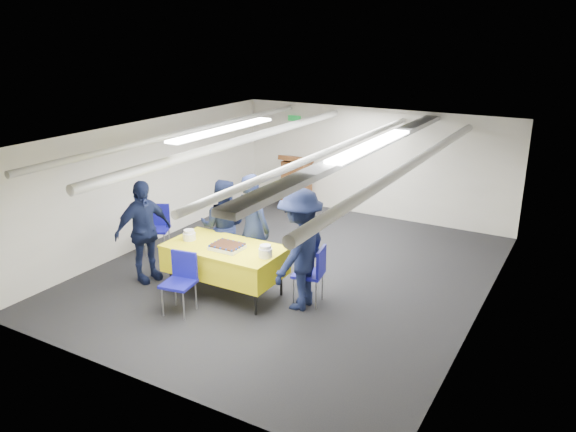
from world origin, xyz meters
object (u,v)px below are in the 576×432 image
at_px(sailor_b, 223,226).
at_px(sailor_c, 143,231).
at_px(podium, 297,182).
at_px(chair_right, 314,269).
at_px(chair_near, 181,276).
at_px(sailor_d, 300,250).
at_px(sailor_a, 253,228).
at_px(chair_left, 158,224).
at_px(serving_table, 225,259).
at_px(sheet_cake, 227,247).

distance_m(sailor_b, sailor_c, 1.27).
distance_m(podium, chair_right, 4.53).
xyz_separation_m(chair_near, sailor_d, (1.40, 0.94, 0.35)).
bearing_deg(sailor_a, chair_left, 7.00).
height_order(chair_left, sailor_a, sailor_a).
bearing_deg(serving_table, podium, 104.60).
distance_m(sailor_a, sailor_b, 0.62).
xyz_separation_m(sailor_b, sailor_c, (-0.88, -0.91, 0.04)).
bearing_deg(podium, chair_near, -79.92).
bearing_deg(podium, chair_right, -57.88).
relative_size(sheet_cake, podium, 0.38).
bearing_deg(sailor_b, sailor_d, 141.64).
bearing_deg(serving_table, sailor_d, 8.97).
xyz_separation_m(podium, sailor_a, (1.20, -3.58, 0.26)).
height_order(sheet_cake, chair_right, chair_right).
height_order(serving_table, chair_near, chair_near).
height_order(podium, chair_near, podium).
bearing_deg(chair_left, chair_right, -6.83).
xyz_separation_m(sheet_cake, podium, (-1.21, 4.29, -0.20)).
bearing_deg(sailor_d, sailor_c, -80.73).
bearing_deg(sailor_c, sailor_b, -27.50).
bearing_deg(sailor_b, sheet_cake, 107.27).
bearing_deg(serving_table, chair_right, 16.30).
xyz_separation_m(chair_near, sailor_c, (-1.18, 0.52, 0.29)).
bearing_deg(chair_right, podium, 122.12).
xyz_separation_m(chair_left, sailor_b, (1.53, -0.10, 0.25)).
xyz_separation_m(serving_table, sailor_d, (1.18, 0.19, 0.33)).
xyz_separation_m(chair_left, sailor_a, (2.15, -0.15, 0.35)).
bearing_deg(sailor_d, podium, -150.41).
bearing_deg(chair_right, sheet_cake, -159.04).
bearing_deg(chair_left, sheet_cake, -21.80).
height_order(chair_right, sailor_d, sailor_d).
height_order(sheet_cake, sailor_b, sailor_b).
bearing_deg(chair_right, sailor_a, 168.31).
distance_m(chair_right, sailor_c, 2.79).
bearing_deg(chair_right, sailor_b, 170.75).
relative_size(sailor_b, sailor_d, 0.89).
height_order(sheet_cake, chair_left, chair_left).
height_order(chair_right, chair_left, same).
xyz_separation_m(serving_table, sailor_a, (0.10, 0.63, 0.32)).
relative_size(sheet_cake, sailor_c, 0.29).
bearing_deg(sailor_d, serving_table, -80.97).
bearing_deg(sailor_b, serving_table, 105.01).
xyz_separation_m(chair_near, chair_right, (1.52, 1.14, 0.00)).
bearing_deg(podium, serving_table, -75.40).
bearing_deg(sheet_cake, chair_left, 158.20).
bearing_deg(sailor_d, sailor_a, -112.30).
bearing_deg(chair_near, sailor_a, 77.28).
xyz_separation_m(chair_left, sailor_c, (0.65, -1.02, 0.29)).
bearing_deg(sailor_b, sailor_c, 23.82).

